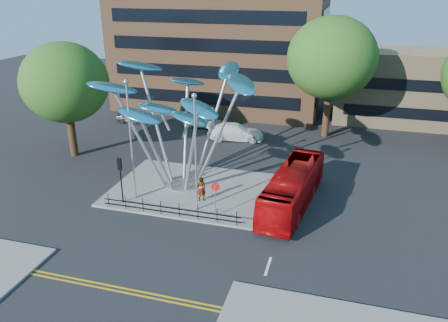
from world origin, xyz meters
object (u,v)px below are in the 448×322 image
(street_lamp_right, at_px, (195,143))
(red_bus, at_px, (293,188))
(leaf_sculpture, at_px, (179,101))
(street_lamp_left, at_px, (130,130))
(parked_car_left, at_px, (133,117))
(tree_left, at_px, (65,83))
(parked_car_mid, at_px, (203,121))
(pedestrian, at_px, (201,189))
(parked_car_right, at_px, (236,132))
(no_entry_sign_island, at_px, (215,193))
(traffic_light_island, at_px, (120,171))
(tree_right, at_px, (332,58))

(street_lamp_right, relative_size, red_bus, 0.81)
(leaf_sculpture, xyz_separation_m, street_lamp_left, (-2.43, -3.18, -1.52))
(parked_car_left, bearing_deg, tree_left, 177.72)
(red_bus, relative_size, parked_car_mid, 2.43)
(street_lamp_left, distance_m, pedestrian, 6.53)
(red_bus, bearing_deg, pedestrian, -161.42)
(leaf_sculpture, distance_m, parked_car_right, 13.21)
(parked_car_mid, xyz_separation_m, parked_car_right, (4.50, -2.87, 0.13))
(no_entry_sign_island, bearing_deg, traffic_light_island, -179.87)
(pedestrian, xyz_separation_m, parked_car_left, (-13.78, 16.37, -0.42))
(traffic_light_island, relative_size, parked_car_mid, 0.81)
(street_lamp_right, height_order, red_bus, street_lamp_right)
(tree_right, bearing_deg, pedestrian, -113.41)
(pedestrian, height_order, parked_car_right, pedestrian)
(street_lamp_right, bearing_deg, no_entry_sign_island, -17.87)
(street_lamp_left, xyz_separation_m, parked_car_right, (3.79, 14.85, -4.53))
(parked_car_left, bearing_deg, leaf_sculpture, -140.22)
(leaf_sculpture, bearing_deg, pedestrian, -43.95)
(red_bus, bearing_deg, traffic_light_island, -158.00)
(street_lamp_right, xyz_separation_m, parked_car_left, (-13.92, 17.72, -4.44))
(street_lamp_left, bearing_deg, no_entry_sign_island, -8.61)
(traffic_light_island, relative_size, pedestrian, 1.85)
(tree_left, xyz_separation_m, street_lamp_right, (14.50, -7.00, -1.70))
(pedestrian, relative_size, parked_car_left, 0.48)
(red_bus, height_order, parked_car_left, red_bus)
(red_bus, distance_m, parked_car_left, 25.20)
(parked_car_left, relative_size, parked_car_right, 0.68)
(leaf_sculpture, bearing_deg, street_lamp_right, -55.09)
(parked_car_right, bearing_deg, street_lamp_left, 156.16)
(parked_car_right, bearing_deg, parked_car_left, 69.95)
(parked_car_mid, height_order, parked_car_right, parked_car_right)
(pedestrian, bearing_deg, parked_car_left, -75.06)
(leaf_sculpture, bearing_deg, street_lamp_left, -127.40)
(street_lamp_right, distance_m, traffic_light_island, 6.05)
(leaf_sculpture, distance_m, traffic_light_island, 6.65)
(traffic_light_island, bearing_deg, parked_car_mid, 90.64)
(tree_right, relative_size, parked_car_right, 2.12)
(street_lamp_left, distance_m, street_lamp_right, 5.03)
(street_lamp_right, bearing_deg, tree_left, 154.23)
(street_lamp_left, bearing_deg, parked_car_left, 117.39)
(street_lamp_right, xyz_separation_m, pedestrian, (-0.14, 1.34, -4.02))
(red_bus, bearing_deg, no_entry_sign_island, -139.67)
(tree_right, bearing_deg, tree_left, -151.39)
(tree_right, distance_m, street_lamp_right, 20.64)
(pedestrian, bearing_deg, street_lamp_left, -15.30)
(parked_car_mid, relative_size, parked_car_right, 0.74)
(no_entry_sign_island, height_order, red_bus, red_bus)
(street_lamp_right, xyz_separation_m, red_bus, (6.28, 2.66, -3.67))
(street_lamp_left, height_order, traffic_light_island, street_lamp_left)
(tree_right, distance_m, red_bus, 17.67)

